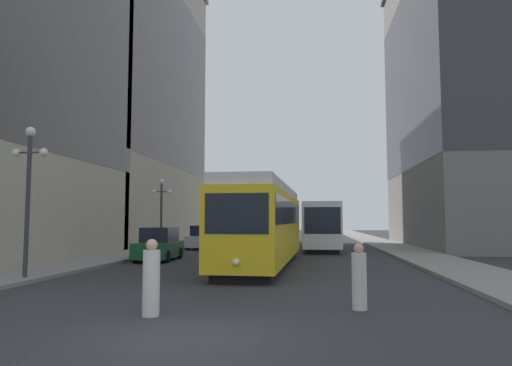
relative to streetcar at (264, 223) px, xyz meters
The scene contains 13 objects.
ground_plane 14.24m from the streetcar, 90.54° to the right, with size 200.00×200.00×0.00m, color #303033.
sidewalk_left 27.54m from the streetcar, 109.34° to the left, with size 3.34×120.00×0.15m, color gray.
sidewalk_right 27.45m from the streetcar, 71.18° to the left, with size 3.34×120.00×0.15m, color gray.
streetcar is the anchor object (origin of this frame).
transit_bus 13.15m from the streetcar, 77.60° to the left, with size 2.90×11.41×3.45m.
parked_car_left_near 6.69m from the streetcar, 158.89° to the left, with size 2.02×4.44×1.82m.
parked_car_left_mid 14.40m from the streetcar, 115.28° to the left, with size 2.04×4.34×1.82m.
pedestrian_crossing_near 11.41m from the streetcar, 72.03° to the right, with size 0.37×0.37×1.64m.
pedestrian_crossing_far 12.27m from the streetcar, 96.51° to the right, with size 0.40×0.40×1.77m.
lamp_post_left_near 10.67m from the streetcar, 139.58° to the right, with size 1.41×0.36×5.53m.
lamp_post_left_far 11.60m from the streetcar, 134.14° to the left, with size 1.41×0.36×4.94m.
building_left_midblock 30.81m from the streetcar, 132.51° to the left, with size 16.59×24.47×29.99m.
building_right_corner 27.24m from the streetcar, 46.42° to the left, with size 13.55×21.97×26.67m.
Camera 1 is at (2.49, -8.53, 2.20)m, focal length 32.37 mm.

